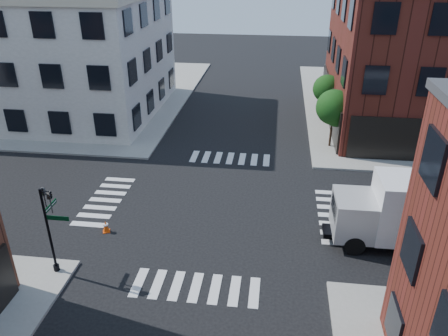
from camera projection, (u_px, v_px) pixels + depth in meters
The scene contains 8 objects.
ground at pixel (217, 208), 26.27m from camera, with size 120.00×120.00×0.00m, color black.
sidewalk_nw at pixel (52, 92), 47.23m from camera, with size 30.00×30.00×0.15m, color gray.
building_nw at pixel (37, 52), 40.14m from camera, with size 22.00×16.00×11.00m, color beige.
tree_near at pixel (334, 109), 32.86m from camera, with size 2.69×2.69×4.49m.
tree_far at pixel (327, 90), 38.31m from camera, with size 2.43×2.43×4.07m.
signal_pole at pixel (50, 221), 19.83m from camera, with size 1.29×1.24×4.60m.
box_truck at pixel (421, 213), 22.07m from camera, with size 8.57×2.75×3.85m.
traffic_cone at pixel (106, 226), 23.91m from camera, with size 0.49×0.49×0.70m.
Camera 1 is at (3.24, -22.19, 13.91)m, focal length 35.00 mm.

